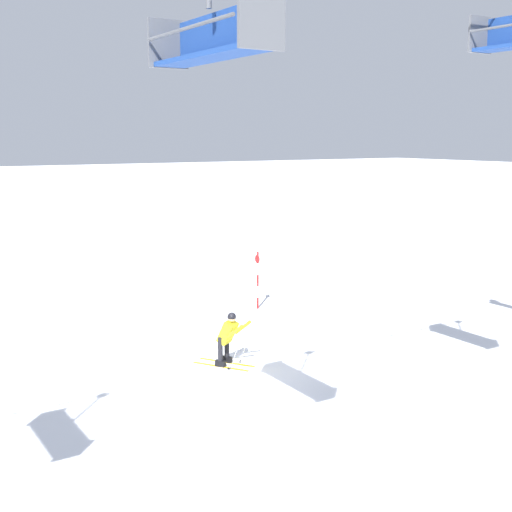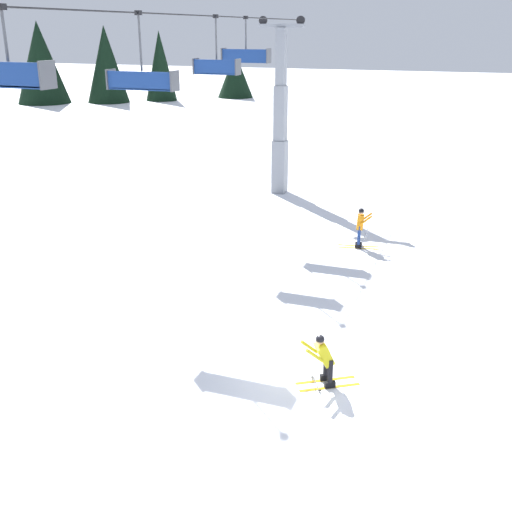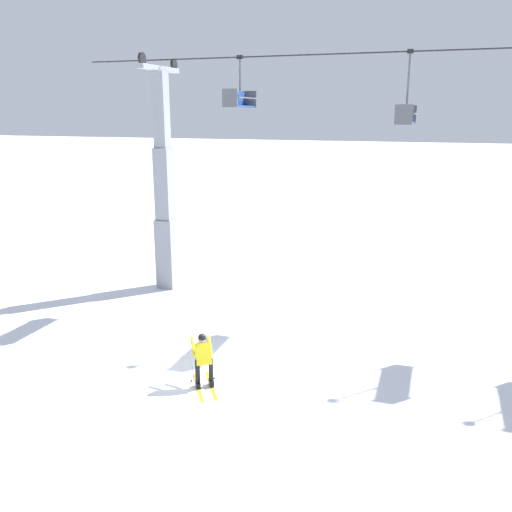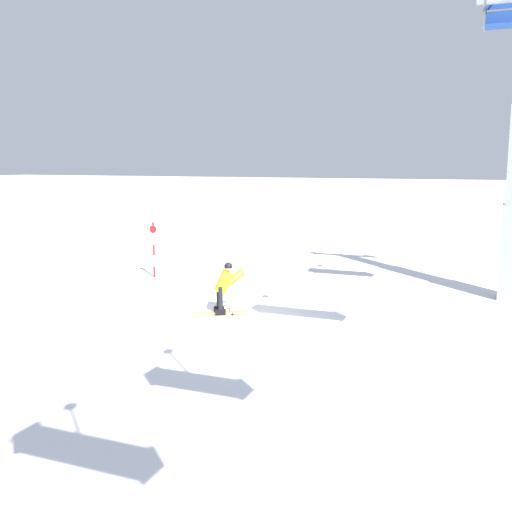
{
  "view_description": "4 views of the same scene",
  "coord_description": "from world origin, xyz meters",
  "px_view_note": "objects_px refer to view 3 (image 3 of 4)",
  "views": [
    {
      "loc": [
        8.09,
        14.24,
        5.9
      ],
      "look_at": [
        -0.19,
        0.98,
        3.14
      ],
      "focal_mm": 47.41,
      "sensor_mm": 36.0,
      "label": 1
    },
    {
      "loc": [
        -13.94,
        -3.71,
        8.67
      ],
      "look_at": [
        -1.05,
        1.05,
        3.63
      ],
      "focal_mm": 43.56,
      "sensor_mm": 36.0,
      "label": 2
    },
    {
      "loc": [
        5.35,
        -12.63,
        7.19
      ],
      "look_at": [
        0.59,
        1.44,
        3.22
      ],
      "focal_mm": 37.74,
      "sensor_mm": 36.0,
      "label": 3
    },
    {
      "loc": [
        14.38,
        6.47,
        4.19
      ],
      "look_at": [
        -0.27,
        0.45,
        1.68
      ],
      "focal_mm": 42.07,
      "sensor_mm": 36.0,
      "label": 4
    }
  ],
  "objects_px": {
    "chairlift_seat_nearest": "(238,99)",
    "chairlift_seat_second": "(404,114)",
    "lift_tower_near": "(165,196)",
    "skier_carving_main": "(203,357)"
  },
  "relations": [
    {
      "from": "skier_carving_main",
      "to": "lift_tower_near",
      "type": "xyz_separation_m",
      "value": [
        -4.92,
        7.35,
        3.07
      ]
    },
    {
      "from": "skier_carving_main",
      "to": "chairlift_seat_second",
      "type": "height_order",
      "value": "chairlift_seat_second"
    },
    {
      "from": "skier_carving_main",
      "to": "chairlift_seat_nearest",
      "type": "distance_m",
      "value": 10.18
    },
    {
      "from": "skier_carving_main",
      "to": "lift_tower_near",
      "type": "height_order",
      "value": "lift_tower_near"
    },
    {
      "from": "skier_carving_main",
      "to": "chairlift_seat_nearest",
      "type": "height_order",
      "value": "chairlift_seat_nearest"
    },
    {
      "from": "lift_tower_near",
      "to": "chairlift_seat_nearest",
      "type": "height_order",
      "value": "lift_tower_near"
    },
    {
      "from": "lift_tower_near",
      "to": "chairlift_seat_second",
      "type": "xyz_separation_m",
      "value": [
        9.24,
        -0.0,
        3.24
      ]
    },
    {
      "from": "skier_carving_main",
      "to": "lift_tower_near",
      "type": "relative_size",
      "value": 0.17
    },
    {
      "from": "chairlift_seat_nearest",
      "to": "chairlift_seat_second",
      "type": "height_order",
      "value": "same"
    },
    {
      "from": "lift_tower_near",
      "to": "chairlift_seat_second",
      "type": "height_order",
      "value": "lift_tower_near"
    }
  ]
}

